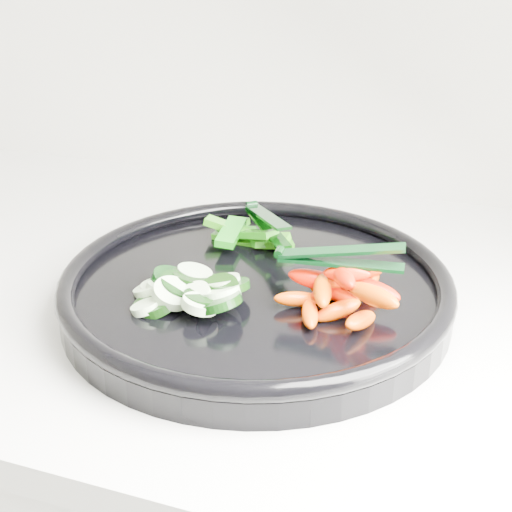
% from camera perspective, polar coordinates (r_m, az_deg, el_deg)
% --- Properties ---
extents(veggie_tray, '(0.45, 0.45, 0.04)m').
position_cam_1_polar(veggie_tray, '(0.68, -0.00, -2.62)').
color(veggie_tray, black).
rests_on(veggie_tray, counter).
extents(cucumber_pile, '(0.13, 0.11, 0.04)m').
position_cam_1_polar(cucumber_pile, '(0.66, -5.58, -2.74)').
color(cucumber_pile, black).
rests_on(cucumber_pile, veggie_tray).
extents(carrot_pile, '(0.12, 0.14, 0.05)m').
position_cam_1_polar(carrot_pile, '(0.64, 6.95, -2.64)').
color(carrot_pile, '#ED4300').
rests_on(carrot_pile, veggie_tray).
extents(pepper_pile, '(0.11, 0.09, 0.04)m').
position_cam_1_polar(pepper_pile, '(0.77, -0.61, 1.72)').
color(pepper_pile, '#1F6809').
rests_on(pepper_pile, veggie_tray).
extents(tong_carrot, '(0.11, 0.03, 0.02)m').
position_cam_1_polar(tong_carrot, '(0.63, 6.48, -0.03)').
color(tong_carrot, black).
rests_on(tong_carrot, carrot_pile).
extents(tong_pepper, '(0.08, 0.10, 0.02)m').
position_cam_1_polar(tong_pepper, '(0.76, 0.80, 2.85)').
color(tong_pepper, black).
rests_on(tong_pepper, pepper_pile).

